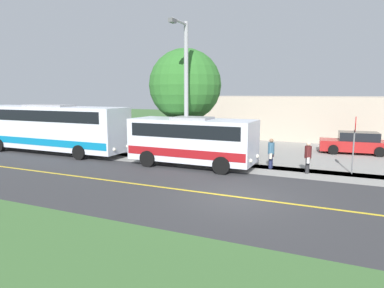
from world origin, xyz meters
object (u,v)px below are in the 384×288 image
Objects in this scene: shuttle_bus_front at (192,139)px; stop_sign at (355,135)px; pedestrian_waiting at (271,153)px; tree_curbside at (185,85)px; pedestrian_with_bags at (308,157)px; commercial_building at (309,116)px; street_light_pole at (185,87)px; parked_car_near at (356,143)px; transit_bus_rear at (50,126)px.

stop_sign reaches higher than shuttle_bus_front.
pedestrian_waiting is 7.13m from tree_curbside.
shuttle_bus_front is 4.39× the size of pedestrian_with_bags.
tree_curbside is at bearing -24.10° from commercial_building.
street_light_pole reaches higher than commercial_building.
stop_sign is 10.27m from tree_curbside.
tree_curbside is at bearing -97.50° from stop_sign.
commercial_building is (-8.76, -3.85, 1.15)m from parked_car_near.
tree_curbside is at bearing -62.60° from parked_car_near.
shuttle_bus_front is at bearing -74.23° from pedestrian_waiting.
commercial_building is at bearing -174.50° from pedestrian_with_bags.
tree_curbside is at bearing -106.11° from pedestrian_waiting.
parked_car_near is at bearing 131.08° from street_light_pole.
street_light_pole reaches higher than pedestrian_waiting.
stop_sign is 0.63× the size of parked_car_near.
pedestrian_waiting is 5.89m from street_light_pole.
commercial_building is at bearing -156.26° from parked_car_near.
pedestrian_waiting is at bearing 99.96° from street_light_pole.
tree_curbside is at bearing -147.89° from shuttle_bus_front.
street_light_pole is at bearing -48.92° from parked_car_near.
pedestrian_waiting is 0.21× the size of street_light_pole.
tree_curbside is (-1.30, -9.87, 2.53)m from stop_sign.
commercial_building is (-16.04, -1.54, 0.99)m from pedestrian_with_bags.
pedestrian_waiting is at bearing -31.30° from parked_car_near.
pedestrian_with_bags is 7.48m from street_light_pole.
parked_car_near is (-6.54, 0.24, -1.28)m from stop_sign.
pedestrian_with_bags is at bearing -70.26° from stop_sign.
parked_car_near is (-6.94, 4.22, -0.18)m from pedestrian_waiting.
commercial_building reaches higher than shuttle_bus_front.
street_light_pole reaches higher than tree_curbside.
commercial_building is at bearing 165.16° from shuttle_bus_front.
street_light_pole is at bearing 92.03° from transit_bus_rear.
shuttle_bus_front is 6.10m from pedestrian_with_bags.
pedestrian_with_bags is 0.23× the size of tree_curbside.
transit_bus_rear reaches higher than stop_sign.
stop_sign is at bearing 100.93° from shuttle_bus_front.
parked_car_near is 9.64m from commercial_building.
shuttle_bus_front is at bearing 60.46° from street_light_pole.
stop_sign is at bearing -2.12° from parked_car_near.
stop_sign is 6.67m from parked_car_near.
transit_bus_rear is 7.26× the size of pedestrian_with_bags.
transit_bus_rear is 7.15× the size of pedestrian_waiting.
tree_curbside is (-2.04, -7.81, 3.65)m from pedestrian_with_bags.
pedestrian_with_bags is at bearing 79.95° from pedestrian_waiting.
pedestrian_waiting is 0.24× the size of tree_curbside.
transit_bus_rear is 1.70× the size of tree_curbside.
street_light_pole reaches higher than shuttle_bus_front.
pedestrian_with_bags is at bearing -17.58° from parked_car_near.
pedestrian_waiting is (-1.16, 4.10, -0.64)m from shuttle_bus_front.
street_light_pole is at bearing -85.81° from pedestrian_with_bags.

